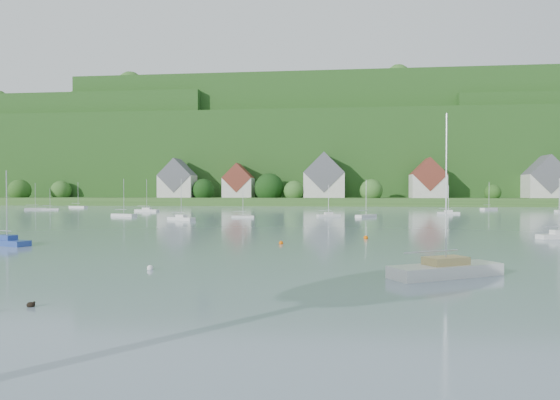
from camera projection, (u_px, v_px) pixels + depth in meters
name	position (u px, v px, depth m)	size (l,w,h in m)	color
far_shore_strip	(313.00, 201.00, 211.36)	(600.00, 60.00, 3.00)	#2C541F
forested_ridge	(319.00, 160.00, 279.10)	(620.00, 181.22, 69.89)	#193C13
village_building_0	(177.00, 182.00, 204.20)	(14.00, 10.40, 16.00)	beige
village_building_1	(238.00, 183.00, 203.52)	(12.00, 9.36, 14.00)	beige
village_building_2	(324.00, 179.00, 198.74)	(16.00, 11.44, 18.00)	beige
village_building_3	(428.00, 181.00, 192.47)	(13.00, 10.40, 15.50)	beige
village_building_4	(546.00, 181.00, 191.61)	(15.00, 10.40, 16.50)	beige
near_sailboat_1	(7.00, 241.00, 50.91)	(5.84, 3.62, 7.64)	navy
near_sailboat_2	(446.00, 269.00, 32.19)	(7.88, 5.76, 10.55)	silver
near_sailboat_3	(559.00, 235.00, 58.04)	(5.40, 2.99, 7.03)	silver
mooring_buoy_1	(150.00, 270.00, 34.97)	(0.44, 0.44, 0.44)	silver
mooring_buoy_2	(366.00, 239.00, 57.83)	(0.50, 0.50, 0.50)	#EF5B00
mooring_buoy_3	(281.00, 244.00, 52.03)	(0.44, 0.44, 0.44)	#EF5B00
duck_pair	(11.00, 307.00, 23.23)	(1.65, 1.47, 0.31)	black
far_sailboat_cluster	(334.00, 211.00, 128.56)	(191.61, 69.07, 8.71)	silver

